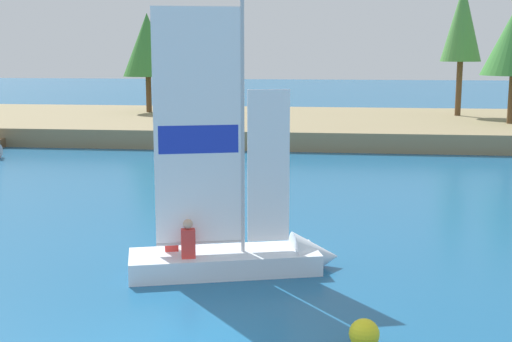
# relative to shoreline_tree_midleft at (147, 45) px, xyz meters

# --- Properties ---
(shore_bank) EXTENTS (80.00, 14.29, 0.89)m
(shore_bank) POSITION_rel_shoreline_tree_midleft_xyz_m (9.07, -2.25, -4.44)
(shore_bank) COLOR #897A56
(shore_bank) RESTS_ON ground
(shoreline_tree_midleft) EXTENTS (2.97, 2.97, 5.87)m
(shoreline_tree_midleft) POSITION_rel_shoreline_tree_midleft_xyz_m (0.00, 0.00, 0.00)
(shoreline_tree_midleft) COLOR brown
(shoreline_tree_midleft) RESTS_ON shore_bank
(shoreline_tree_centre) EXTENTS (2.25, 2.25, 7.38)m
(shoreline_tree_centre) POSITION_rel_shoreline_tree_midleft_xyz_m (18.16, -0.08, 1.18)
(shoreline_tree_centre) COLOR brown
(shoreline_tree_centre) RESTS_ON shore_bank
(sailboat) EXTENTS (4.59, 2.38, 6.68)m
(sailboat) POSITION_rel_shoreline_tree_midleft_xyz_m (9.61, -26.49, -4.38)
(sailboat) COLOR silver
(sailboat) RESTS_ON ground
(channel_buoy) EXTENTS (0.48, 0.48, 0.48)m
(channel_buoy) POSITION_rel_shoreline_tree_midleft_xyz_m (11.80, -30.08, -4.65)
(channel_buoy) COLOR yellow
(channel_buoy) RESTS_ON ground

